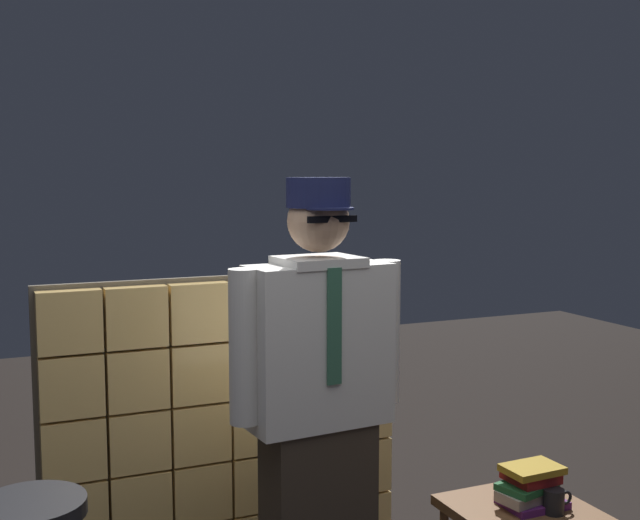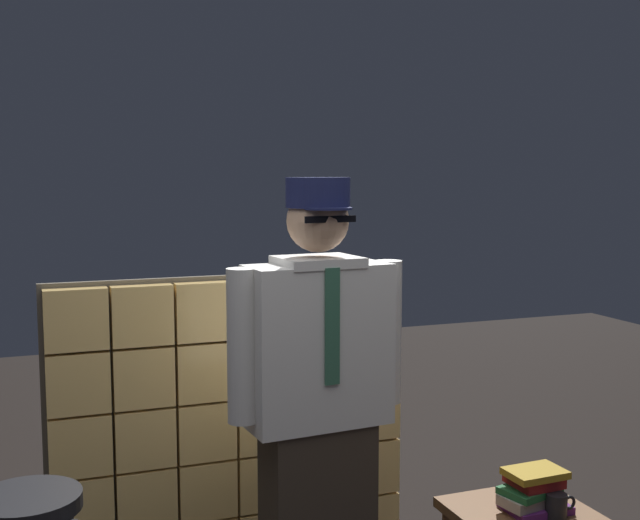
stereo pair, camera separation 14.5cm
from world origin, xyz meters
The scene contains 4 objects.
glass_block_wall centered at (0.00, 1.13, 0.66)m, with size 1.63×0.10×1.36m.
standing_person centered at (0.15, 0.48, 0.93)m, with size 0.71×0.32×1.78m.
book_stack centered at (0.94, 0.22, 0.58)m, with size 0.27×0.20×0.16m.
coffee_mug centered at (0.98, 0.13, 0.55)m, with size 0.13×0.08×0.09m.
Camera 1 is at (-1.01, -2.19, 1.79)m, focal length 44.80 mm.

